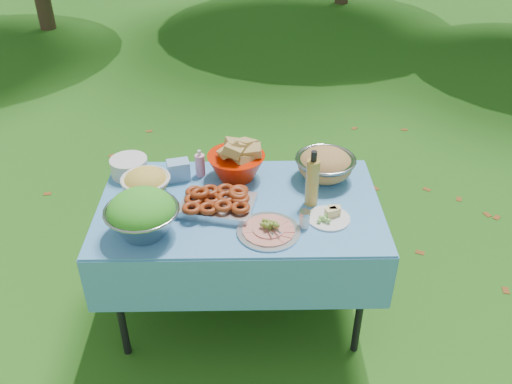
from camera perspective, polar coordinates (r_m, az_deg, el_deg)
The scene contains 14 objects.
ground at distance 3.31m, azimuth -1.53°, elevation -12.06°, with size 80.00×80.00×0.00m, color #123C0B.
picnic_table at distance 3.05m, azimuth -1.64°, elevation -7.08°, with size 1.46×0.86×0.76m, color #84D5FF.
salad_bowl at distance 2.60m, azimuth -11.91°, elevation -2.31°, with size 0.35×0.35×0.23m, color #95999D, non-canonical shape.
pasta_bowl_white at distance 2.91m, azimuth -11.53°, elevation 1.04°, with size 0.25×0.25×0.14m, color silver, non-canonical shape.
plate_stack at distance 3.10m, azimuth -13.19°, elevation 2.60°, with size 0.21×0.21×0.10m, color silver.
wipes_box at distance 3.02m, azimuth -8.16°, elevation 2.30°, with size 0.12×0.09×0.11m, color #82AFDC.
sanitizer_bottle at distance 3.02m, azimuth -5.92°, elevation 3.07°, with size 0.05×0.05×0.16m, color pink.
bread_bowl at distance 2.98m, azimuth -2.10°, elevation 3.34°, with size 0.32×0.32×0.21m, color red, non-canonical shape.
pasta_bowl_steel at distance 3.00m, azimuth 7.30°, elevation 2.90°, with size 0.33×0.33×0.18m, color #95999D, non-canonical shape.
fried_tray at distance 2.76m, azimuth -4.08°, elevation -1.06°, with size 0.36×0.26×0.09m, color #BBBABF.
charcuterie_platter at distance 2.60m, azimuth 1.33°, elevation -3.63°, with size 0.31×0.31×0.07m, color #B1B4B9.
oil_bottle at distance 2.74m, azimuth 5.96°, elevation 1.45°, with size 0.07×0.07×0.31m, color #B58F3C.
cheese_plate at distance 2.71m, azimuth 7.69°, elevation -2.35°, with size 0.21×0.21×0.06m, color silver.
shaker at distance 2.64m, azimuth 5.13°, elevation -2.85°, with size 0.06×0.06×0.09m, color white.
Camera 1 is at (0.05, -2.30, 2.38)m, focal length 38.00 mm.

